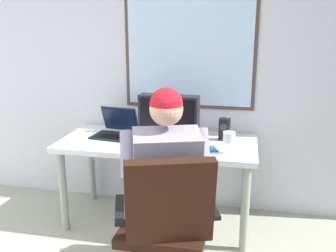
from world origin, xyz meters
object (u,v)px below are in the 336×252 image
at_px(desk, 158,151).
at_px(office_chair, 167,219).
at_px(desk_speaker, 224,129).
at_px(wine_glass, 229,138).
at_px(crt_monitor, 169,115).
at_px(person_seated, 164,182).
at_px(laptop, 116,128).
at_px(cd_case, 207,149).

bearing_deg(desk, office_chair, -73.64).
xyz_separation_m(desk, desk_speaker, (0.52, 0.13, 0.18)).
relative_size(desk, office_chair, 1.61).
bearing_deg(wine_glass, crt_monitor, 158.94).
relative_size(person_seated, crt_monitor, 2.72).
distance_m(wine_glass, desk_speaker, 0.33).
distance_m(laptop, cd_case, 0.83).
distance_m(crt_monitor, wine_glass, 0.53).
height_order(desk_speaker, cd_case, desk_speaker).
distance_m(office_chair, desk_speaker, 1.14).
height_order(crt_monitor, laptop, crt_monitor).
height_order(laptop, wine_glass, laptop).
bearing_deg(person_seated, cd_case, 70.32).
xyz_separation_m(wine_glass, desk_speaker, (-0.05, 0.32, -0.02)).
bearing_deg(desk, wine_glass, -17.99).
bearing_deg(desk_speaker, person_seated, -110.21).
bearing_deg(office_chair, cd_case, 80.70).
xyz_separation_m(desk, wine_glass, (0.57, -0.19, 0.20)).
height_order(desk, office_chair, office_chair).
bearing_deg(cd_case, desk_speaker, 68.71).
relative_size(desk, laptop, 4.38).
bearing_deg(office_chair, desk_speaker, 77.49).
bearing_deg(office_chair, desk, 106.36).
bearing_deg(cd_case, person_seated, -109.68).
relative_size(laptop, wine_glass, 2.24).
bearing_deg(laptop, wine_glass, -15.85).
distance_m(person_seated, cd_case, 0.60).
xyz_separation_m(desk, cd_case, (0.41, -0.15, 0.09)).
relative_size(crt_monitor, cd_case, 2.70).
bearing_deg(person_seated, laptop, 126.70).
bearing_deg(crt_monitor, office_chair, -78.68).
bearing_deg(desk_speaker, laptop, -177.01).
distance_m(office_chair, person_seated, 0.28).
xyz_separation_m(desk, laptop, (-0.39, 0.09, 0.15)).
relative_size(desk, wine_glass, 9.81).
distance_m(office_chair, cd_case, 0.83).
xyz_separation_m(office_chair, desk_speaker, (0.24, 1.09, 0.24)).
xyz_separation_m(office_chair, person_seated, (-0.07, 0.24, 0.12)).
xyz_separation_m(person_seated, laptop, (-0.60, 0.80, 0.10)).
bearing_deg(crt_monitor, desk, -179.82).
distance_m(wine_glass, cd_case, 0.20).
height_order(laptop, cd_case, laptop).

